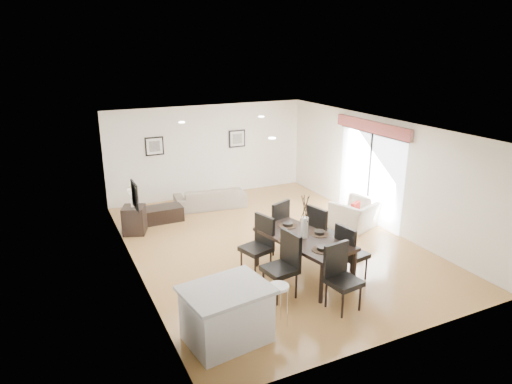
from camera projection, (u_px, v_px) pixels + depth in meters
name	position (u px, v px, depth m)	size (l,w,h in m)	color
ground	(270.00, 244.00, 10.42)	(8.00, 8.00, 0.00)	#B77D4B
wall_back	(209.00, 151.00, 13.44)	(6.00, 0.04, 2.70)	white
wall_front	(398.00, 262.00, 6.57)	(6.00, 0.04, 2.70)	white
wall_left	(132.00, 208.00, 8.78)	(0.04, 8.00, 2.70)	white
wall_right	(379.00, 172.00, 11.23)	(0.04, 8.00, 2.70)	white
ceiling	(271.00, 126.00, 9.59)	(6.00, 8.00, 0.02)	white
sofa	(210.00, 198.00, 12.69)	(1.94, 0.76, 0.57)	gray
armchair	(356.00, 214.00, 11.23)	(1.09, 0.95, 0.71)	beige
courtyard_plant_a	(480.00, 203.00, 12.10)	(0.60, 0.52, 0.67)	#3E5F28
courtyard_plant_b	(413.00, 184.00, 13.68)	(0.41, 0.41, 0.74)	#3E5F28
dining_table	(304.00, 241.00, 8.77)	(1.37, 2.13, 0.82)	black
dining_chair_wnear	(285.00, 261.00, 8.10)	(0.61, 0.61, 1.20)	black
dining_chair_wfar	(260.00, 242.00, 8.96)	(0.65, 0.65, 1.17)	black
dining_chair_enear	(349.00, 250.00, 8.65)	(0.58, 0.58, 1.13)	black
dining_chair_efar	(321.00, 230.00, 9.47)	(0.64, 0.64, 1.19)	black
dining_chair_head	(340.00, 273.00, 7.75)	(0.58, 0.58, 1.15)	black
dining_chair_foot	(276.00, 223.00, 9.85)	(0.69, 0.69, 1.18)	black
vase	(305.00, 220.00, 8.63)	(1.09, 1.67, 0.85)	white
coffee_table	(163.00, 214.00, 11.74)	(0.95, 0.57, 0.38)	black
side_table	(134.00, 220.00, 10.92)	(0.51, 0.51, 0.68)	black
table_lamp	(132.00, 195.00, 10.73)	(0.23, 0.23, 0.44)	white
cushion	(355.00, 208.00, 11.04)	(0.31, 0.10, 0.31)	maroon
kitchen_island	(227.00, 314.00, 6.90)	(1.40, 1.15, 0.90)	silver
bar_stool	(278.00, 291.00, 7.21)	(0.33, 0.33, 0.73)	white
framed_print_back_left	(154.00, 146.00, 12.67)	(0.52, 0.04, 0.52)	black
framed_print_back_right	(237.00, 139.00, 13.69)	(0.52, 0.04, 0.52)	black
framed_print_left_wall	(135.00, 196.00, 8.53)	(0.04, 0.52, 0.52)	black
sliding_door	(371.00, 157.00, 11.37)	(0.12, 2.70, 2.57)	white
courtyard	(443.00, 167.00, 13.40)	(6.00, 6.00, 2.00)	gray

